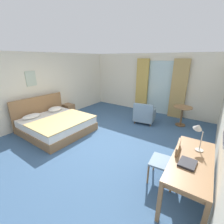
{
  "coord_description": "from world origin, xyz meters",
  "views": [
    {
      "loc": [
        2.56,
        -3.13,
        2.34
      ],
      "look_at": [
        0.12,
        0.38,
        0.85
      ],
      "focal_mm": 24.76,
      "sensor_mm": 36.0,
      "label": 1
    }
  ],
  "objects_px": {
    "closed_book": "(188,163)",
    "bed": "(56,124)",
    "nightstand": "(69,110)",
    "framed_picture": "(31,79)",
    "writing_desk": "(191,164)",
    "desk_chair": "(168,160)",
    "round_cafe_table": "(182,112)",
    "desk_lamp": "(198,130)",
    "armchair_by_window": "(144,115)"
  },
  "relations": [
    {
      "from": "closed_book",
      "to": "bed",
      "type": "bearing_deg",
      "value": 175.91
    },
    {
      "from": "bed",
      "to": "closed_book",
      "type": "height_order",
      "value": "bed"
    },
    {
      "from": "nightstand",
      "to": "closed_book",
      "type": "distance_m",
      "value": 5.28
    },
    {
      "from": "framed_picture",
      "to": "writing_desk",
      "type": "bearing_deg",
      "value": -3.32
    },
    {
      "from": "closed_book",
      "to": "framed_picture",
      "type": "relative_size",
      "value": 0.59
    },
    {
      "from": "desk_chair",
      "to": "round_cafe_table",
      "type": "relative_size",
      "value": 1.29
    },
    {
      "from": "writing_desk",
      "to": "closed_book",
      "type": "distance_m",
      "value": 0.22
    },
    {
      "from": "desk_chair",
      "to": "framed_picture",
      "type": "bearing_deg",
      "value": 177.81
    },
    {
      "from": "desk_lamp",
      "to": "framed_picture",
      "type": "xyz_separation_m",
      "value": [
        -5.17,
        -0.14,
        0.56
      ]
    },
    {
      "from": "writing_desk",
      "to": "armchair_by_window",
      "type": "height_order",
      "value": "armchair_by_window"
    },
    {
      "from": "bed",
      "to": "writing_desk",
      "type": "distance_m",
      "value": 4.14
    },
    {
      "from": "bed",
      "to": "nightstand",
      "type": "distance_m",
      "value": 1.56
    },
    {
      "from": "framed_picture",
      "to": "nightstand",
      "type": "bearing_deg",
      "value": 80.71
    },
    {
      "from": "desk_lamp",
      "to": "closed_book",
      "type": "xyz_separation_m",
      "value": [
        -0.02,
        -0.63,
        -0.34
      ]
    },
    {
      "from": "closed_book",
      "to": "desk_chair",
      "type": "bearing_deg",
      "value": 141.56
    },
    {
      "from": "nightstand",
      "to": "framed_picture",
      "type": "bearing_deg",
      "value": -99.29
    },
    {
      "from": "armchair_by_window",
      "to": "round_cafe_table",
      "type": "distance_m",
      "value": 1.34
    },
    {
      "from": "bed",
      "to": "framed_picture",
      "type": "height_order",
      "value": "framed_picture"
    },
    {
      "from": "nightstand",
      "to": "desk_lamp",
      "type": "distance_m",
      "value": 5.17
    },
    {
      "from": "framed_picture",
      "to": "round_cafe_table",
      "type": "bearing_deg",
      "value": 33.35
    },
    {
      "from": "writing_desk",
      "to": "closed_book",
      "type": "height_order",
      "value": "closed_book"
    },
    {
      "from": "nightstand",
      "to": "armchair_by_window",
      "type": "distance_m",
      "value": 3.2
    },
    {
      "from": "desk_chair",
      "to": "round_cafe_table",
      "type": "xyz_separation_m",
      "value": [
        -0.38,
        3.1,
        0.01
      ]
    },
    {
      "from": "closed_book",
      "to": "nightstand",
      "type": "bearing_deg",
      "value": 163.02
    },
    {
      "from": "bed",
      "to": "nightstand",
      "type": "height_order",
      "value": "bed"
    },
    {
      "from": "writing_desk",
      "to": "framed_picture",
      "type": "height_order",
      "value": "framed_picture"
    },
    {
      "from": "closed_book",
      "to": "round_cafe_table",
      "type": "bearing_deg",
      "value": 104.88
    },
    {
      "from": "nightstand",
      "to": "desk_chair",
      "type": "distance_m",
      "value": 4.83
    },
    {
      "from": "nightstand",
      "to": "writing_desk",
      "type": "bearing_deg",
      "value": -17.69
    },
    {
      "from": "bed",
      "to": "nightstand",
      "type": "bearing_deg",
      "value": 124.28
    },
    {
      "from": "desk_chair",
      "to": "framed_picture",
      "type": "distance_m",
      "value": 4.95
    },
    {
      "from": "writing_desk",
      "to": "round_cafe_table",
      "type": "distance_m",
      "value": 3.31
    },
    {
      "from": "desk_lamp",
      "to": "round_cafe_table",
      "type": "relative_size",
      "value": 0.69
    },
    {
      "from": "armchair_by_window",
      "to": "framed_picture",
      "type": "relative_size",
      "value": 1.63
    },
    {
      "from": "desk_chair",
      "to": "closed_book",
      "type": "xyz_separation_m",
      "value": [
        0.35,
        -0.31,
        0.28
      ]
    },
    {
      "from": "nightstand",
      "to": "framed_picture",
      "type": "xyz_separation_m",
      "value": [
        -0.21,
        -1.29,
        1.44
      ]
    },
    {
      "from": "writing_desk",
      "to": "closed_book",
      "type": "xyz_separation_m",
      "value": [
        -0.04,
        -0.19,
        0.11
      ]
    },
    {
      "from": "nightstand",
      "to": "armchair_by_window",
      "type": "bearing_deg",
      "value": 19.55
    },
    {
      "from": "nightstand",
      "to": "armchair_by_window",
      "type": "relative_size",
      "value": 0.59
    },
    {
      "from": "nightstand",
      "to": "armchair_by_window",
      "type": "height_order",
      "value": "armchair_by_window"
    },
    {
      "from": "desk_chair",
      "to": "round_cafe_table",
      "type": "bearing_deg",
      "value": 96.98
    },
    {
      "from": "nightstand",
      "to": "armchair_by_window",
      "type": "xyz_separation_m",
      "value": [
        3.01,
        1.07,
        0.08
      ]
    },
    {
      "from": "desk_chair",
      "to": "closed_book",
      "type": "relative_size",
      "value": 3.11
    },
    {
      "from": "nightstand",
      "to": "desk_lamp",
      "type": "xyz_separation_m",
      "value": [
        4.96,
        -1.15,
        0.88
      ]
    },
    {
      "from": "desk_chair",
      "to": "round_cafe_table",
      "type": "height_order",
      "value": "desk_chair"
    },
    {
      "from": "desk_chair",
      "to": "desk_lamp",
      "type": "distance_m",
      "value": 0.78
    },
    {
      "from": "bed",
      "to": "framed_picture",
      "type": "bearing_deg",
      "value": -179.87
    },
    {
      "from": "writing_desk",
      "to": "framed_picture",
      "type": "xyz_separation_m",
      "value": [
        -5.2,
        0.3,
        1.0
      ]
    },
    {
      "from": "writing_desk",
      "to": "desk_lamp",
      "type": "height_order",
      "value": "desk_lamp"
    },
    {
      "from": "desk_lamp",
      "to": "closed_book",
      "type": "height_order",
      "value": "desk_lamp"
    }
  ]
}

